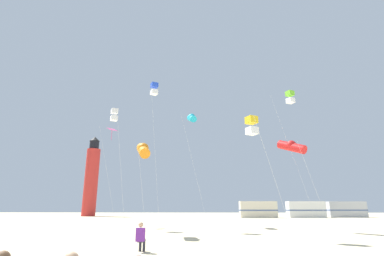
% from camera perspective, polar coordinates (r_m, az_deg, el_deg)
% --- Properties ---
extents(kite_flyer_standing, '(0.35, 0.52, 1.16)m').
position_cam_1_polar(kite_flyer_standing, '(12.88, -9.87, -19.93)').
color(kite_flyer_standing, '#722D99').
rests_on(kite_flyer_standing, ground).
extents(kite_tube_cyan, '(2.67, 2.92, 11.84)m').
position_cam_1_polar(kite_tube_cyan, '(32.05, -0.05, 1.92)').
color(kite_tube_cyan, silver).
rests_on(kite_tube_cyan, ground).
extents(kite_box_gold, '(2.41, 2.41, 7.25)m').
position_cam_1_polar(kite_box_gold, '(18.72, 11.49, 0.46)').
color(kite_box_gold, silver).
rests_on(kite_box_gold, ground).
extents(kite_box_blue, '(1.29, 1.29, 13.20)m').
position_cam_1_polar(kite_box_blue, '(28.38, -7.32, 7.48)').
color(kite_box_blue, silver).
rests_on(kite_box_blue, ground).
extents(kite_box_white, '(1.85, 2.13, 10.78)m').
position_cam_1_polar(kite_box_white, '(28.79, -14.82, 2.46)').
color(kite_box_white, silver).
rests_on(kite_box_white, ground).
extents(kite_tube_orange, '(1.47, 2.59, 6.28)m').
position_cam_1_polar(kite_tube_orange, '(20.66, -9.44, -4.21)').
color(kite_tube_orange, silver).
rests_on(kite_tube_orange, ground).
extents(kite_diamond_rainbow, '(2.21, 1.94, 9.87)m').
position_cam_1_polar(kite_diamond_rainbow, '(31.84, -15.29, -0.93)').
color(kite_diamond_rainbow, silver).
rests_on(kite_diamond_rainbow, ground).
extents(kite_box_lime, '(2.76, 2.42, 12.15)m').
position_cam_1_polar(kite_box_lime, '(28.74, 18.47, 5.65)').
color(kite_box_lime, silver).
rests_on(kite_box_lime, ground).
extents(kite_tube_scarlet, '(3.34, 3.48, 7.19)m').
position_cam_1_polar(kite_tube_scarlet, '(25.05, 18.72, -3.40)').
color(kite_tube_scarlet, silver).
rests_on(kite_tube_scarlet, ground).
extents(lighthouse_distant, '(2.80, 2.80, 16.80)m').
position_cam_1_polar(lighthouse_distant, '(66.92, -18.89, -9.11)').
color(lighthouse_distant, red).
rests_on(lighthouse_distant, ground).
extents(rv_van_cream, '(6.52, 2.56, 2.80)m').
position_cam_1_polar(rv_van_cream, '(55.13, 12.65, -15.15)').
color(rv_van_cream, beige).
rests_on(rv_van_cream, ground).
extents(rv_van_white, '(6.51, 2.55, 2.80)m').
position_cam_1_polar(rv_van_white, '(58.04, 21.15, -14.50)').
color(rv_van_white, white).
rests_on(rv_van_white, ground).
extents(rv_van_silver, '(6.61, 2.85, 2.80)m').
position_cam_1_polar(rv_van_silver, '(62.53, 27.72, -13.79)').
color(rv_van_silver, '#B7BABF').
rests_on(rv_van_silver, ground).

